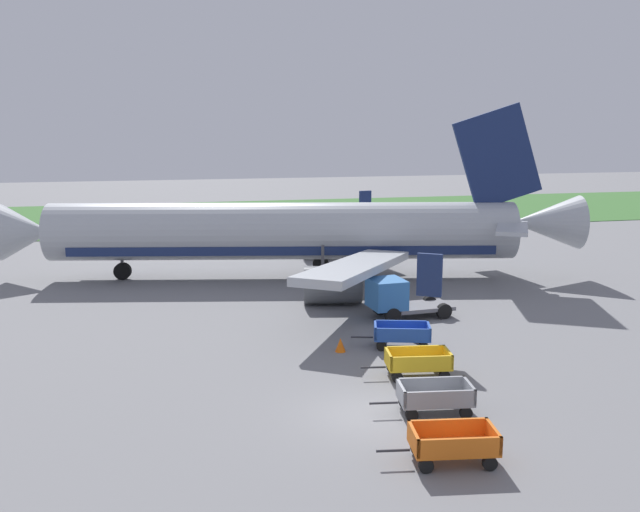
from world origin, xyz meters
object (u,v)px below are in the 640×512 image
baggage_cart_second_in_row (435,397)px  baggage_cart_nearest (453,443)px  traffic_cone_mid_apron (413,333)px  baggage_cart_fourth_in_row (402,334)px  service_truck_beside_carts (395,297)px  baggage_cart_third_in_row (418,362)px  airplane (299,232)px  traffic_cone_near_plane (340,345)px

baggage_cart_second_in_row → baggage_cart_nearest: bearing=-104.0°
traffic_cone_mid_apron → baggage_cart_second_in_row: bearing=-105.7°
baggage_cart_nearest → traffic_cone_mid_apron: size_ratio=4.91×
baggage_cart_nearest → baggage_cart_second_in_row: 3.53m
baggage_cart_nearest → baggage_cart_fourth_in_row: 10.74m
baggage_cart_nearest → traffic_cone_mid_apron: baggage_cart_nearest is taller
baggage_cart_fourth_in_row → traffic_cone_mid_apron: 1.25m
baggage_cart_second_in_row → service_truck_beside_carts: service_truck_beside_carts is taller
baggage_cart_nearest → traffic_cone_mid_apron: (3.09, 11.36, -0.23)m
baggage_cart_nearest → baggage_cart_third_in_row: same height
airplane → baggage_cart_fourth_in_row: bearing=-83.8°
airplane → traffic_cone_near_plane: bearing=-94.5°
baggage_cart_fourth_in_row → traffic_cone_near_plane: size_ratio=5.79×
baggage_cart_third_in_row → traffic_cone_mid_apron: 4.75m
baggage_cart_second_in_row → service_truck_beside_carts: bearing=77.1°
airplane → baggage_cart_fourth_in_row: 15.34m
baggage_cart_second_in_row → traffic_cone_near_plane: 7.29m
baggage_cart_fourth_in_row → baggage_cart_second_in_row: bearing=-100.8°
airplane → baggage_cart_third_in_row: bearing=-86.9°
baggage_cart_second_in_row → traffic_cone_near_plane: baggage_cart_second_in_row is taller
airplane → traffic_cone_near_plane: airplane is taller
baggage_cart_second_in_row → traffic_cone_near_plane: size_ratio=5.80×
service_truck_beside_carts → traffic_cone_near_plane: (-4.16, -4.56, -0.79)m
baggage_cart_nearest → airplane: bearing=88.7°
baggage_cart_third_in_row → baggage_cart_fourth_in_row: (0.64, 3.64, 0.00)m
service_truck_beside_carts → traffic_cone_mid_apron: 3.85m
baggage_cart_second_in_row → baggage_cart_third_in_row: same height
traffic_cone_near_plane → traffic_cone_mid_apron: (3.72, 0.81, 0.06)m
airplane → baggage_cart_nearest: bearing=-91.3°
baggage_cart_second_in_row → baggage_cart_fourth_in_row: (1.36, 7.09, 0.00)m
baggage_cart_nearest → service_truck_beside_carts: service_truck_beside_carts is taller
service_truck_beside_carts → traffic_cone_near_plane: service_truck_beside_carts is taller
baggage_cart_fourth_in_row → traffic_cone_mid_apron: bearing=44.0°
baggage_cart_third_in_row → service_truck_beside_carts: (1.96, 8.25, 0.50)m
baggage_cart_fourth_in_row → service_truck_beside_carts: service_truck_beside_carts is taller
baggage_cart_second_in_row → traffic_cone_mid_apron: (2.24, 7.94, -0.23)m
baggage_cart_nearest → traffic_cone_near_plane: bearing=93.4°
baggage_cart_nearest → baggage_cart_third_in_row: 7.04m
baggage_cart_second_in_row → baggage_cart_third_in_row: size_ratio=1.00×
baggage_cart_third_in_row → airplane: bearing=93.1°
baggage_cart_nearest → baggage_cart_second_in_row: (0.85, 3.42, 0.00)m
baggage_cart_fourth_in_row → service_truck_beside_carts: bearing=74.1°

